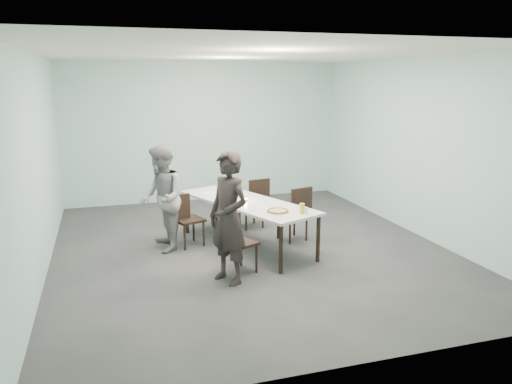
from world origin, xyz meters
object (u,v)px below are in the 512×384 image
object	(u,v)px
table	(247,204)
water_tumbler	(305,210)
chair_near_right	(296,210)
beer_glass	(302,209)
tealight	(246,200)
amber_tumbler	(219,193)
chair_far_right	(254,200)
chair_far_left	(184,216)
diner_near	(228,218)
side_plate	(275,204)
pizza	(278,211)
chair_near_left	(234,239)
diner_far	(162,198)

from	to	relation	value
table	water_tumbler	size ratio (longest dim) A/B	30.52
chair_near_right	beer_glass	xyz separation A→B (m)	(-0.35, -1.08, 0.32)
tealight	amber_tumbler	distance (m)	0.61
chair_far_right	table	bearing A→B (deg)	56.10
chair_far_left	diner_near	bearing A→B (deg)	-96.48
diner_near	side_plate	world-z (taller)	diner_near
diner_near	pizza	size ratio (longest dim) A/B	5.16
chair_near_left	pizza	size ratio (longest dim) A/B	2.56
chair_far_left	beer_glass	xyz separation A→B (m)	(1.51, -1.25, 0.32)
chair_near_left	chair_far_right	xyz separation A→B (m)	(0.92, 2.10, 0.00)
chair_far_right	water_tumbler	xyz separation A→B (m)	(0.16, -1.99, 0.29)
pizza	amber_tumbler	size ratio (longest dim) A/B	4.25
table	beer_glass	distance (m)	1.12
chair_near_left	chair_far_right	size ratio (longest dim) A/B	1.00
amber_tumbler	diner_near	bearing A→B (deg)	-99.02
chair_far_left	beer_glass	world-z (taller)	beer_glass
chair_far_left	diner_far	bearing A→B (deg)	171.33
chair_near_right	water_tumbler	bearing A→B (deg)	59.30
chair_far_left	chair_far_right	xyz separation A→B (m)	(1.39, 0.74, 0.00)
table	pizza	xyz separation A→B (m)	(0.24, -0.80, 0.08)
chair_near_right	diner_far	size ratio (longest dim) A/B	0.52
chair_near_left	beer_glass	world-z (taller)	beer_glass
table	diner_far	size ratio (longest dim) A/B	1.64
chair_near_right	tealight	size ratio (longest dim) A/B	15.54
table	water_tumbler	xyz separation A→B (m)	(0.60, -0.97, 0.10)
chair_far_left	amber_tumbler	world-z (taller)	chair_far_left
diner_far	chair_far_right	bearing A→B (deg)	113.95
beer_glass	water_tumbler	size ratio (longest dim) A/B	1.67
water_tumbler	chair_far_right	bearing A→B (deg)	94.73
diner_far	side_plate	xyz separation A→B (m)	(1.67, -0.58, -0.08)
beer_glass	side_plate	bearing A→B (deg)	107.44
water_tumbler	amber_tumbler	xyz separation A→B (m)	(-0.93, 1.47, -0.01)
chair_far_right	diner_far	world-z (taller)	diner_far
pizza	water_tumbler	xyz separation A→B (m)	(0.35, -0.17, 0.03)
amber_tumbler	side_plate	bearing A→B (deg)	-51.29
chair_far_right	beer_glass	distance (m)	2.02
chair_near_right	diner_near	bearing A→B (deg)	27.95
diner_near	amber_tumbler	distance (m)	1.84
chair_near_left	amber_tumbler	xyz separation A→B (m)	(0.15, 1.58, 0.29)
beer_glass	tealight	distance (m)	1.11
chair_far_left	beer_glass	distance (m)	1.99
chair_near_right	side_plate	xyz separation A→B (m)	(-0.54, -0.47, 0.25)
beer_glass	amber_tumbler	xyz separation A→B (m)	(-0.89, 1.47, -0.03)
table	diner_near	size ratio (longest dim) A/B	1.56
chair_far_right	diner_far	bearing A→B (deg)	13.73
chair_far_left	chair_near_right	xyz separation A→B (m)	(1.85, -0.17, 0.00)
chair_far_left	water_tumbler	distance (m)	2.01
chair_far_left	water_tumbler	size ratio (longest dim) A/B	9.67
diner_near	water_tumbler	world-z (taller)	diner_near
side_plate	water_tumbler	world-z (taller)	water_tumbler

